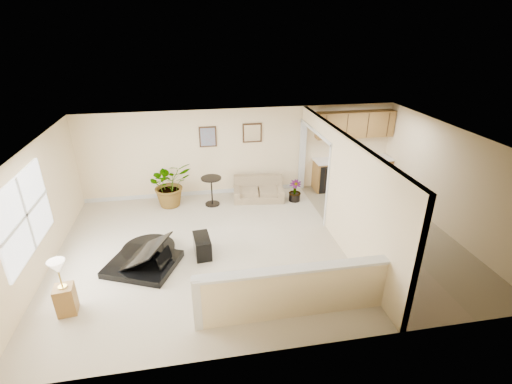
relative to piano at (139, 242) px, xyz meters
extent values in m
plane|color=#C2AF97|center=(2.61, 0.27, -0.53)|extent=(9.00, 9.00, 0.00)
cube|color=beige|center=(2.61, 3.27, 0.72)|extent=(9.00, 0.04, 2.50)
cube|color=beige|center=(2.61, -2.73, 0.72)|extent=(9.00, 0.04, 2.50)
cube|color=beige|center=(-1.89, 0.27, 0.72)|extent=(0.04, 6.00, 2.50)
cube|color=beige|center=(7.11, 0.27, 0.72)|extent=(0.04, 6.00, 2.50)
cube|color=silver|center=(2.61, 0.27, 1.97)|extent=(9.00, 6.00, 0.04)
cube|color=gray|center=(5.76, 0.27, -0.53)|extent=(2.70, 6.00, 0.01)
cube|color=beige|center=(4.41, -0.93, 0.72)|extent=(0.12, 3.60, 2.50)
cube|color=beige|center=(4.41, 2.05, 1.77)|extent=(0.12, 2.35, 0.40)
cube|color=beige|center=(2.76, -2.03, -0.06)|extent=(3.30, 0.12, 0.95)
cube|color=silver|center=(2.76, -2.03, 0.43)|extent=(3.40, 0.22, 0.05)
cube|color=silver|center=(1.11, -2.03, -0.03)|extent=(0.14, 0.14, 1.00)
cube|color=white|center=(-1.87, -0.23, 0.92)|extent=(0.05, 2.15, 1.45)
cube|color=#372314|center=(1.66, 3.25, 1.22)|extent=(0.48, 0.03, 0.58)
cube|color=#815264|center=(1.66, 3.23, 1.22)|extent=(0.40, 0.01, 0.50)
cube|color=#372314|center=(2.91, 3.25, 1.27)|extent=(0.55, 0.03, 0.55)
cube|color=silver|center=(2.91, 3.23, 1.27)|extent=(0.46, 0.01, 0.46)
cube|color=olive|center=(5.91, 2.97, -0.08)|extent=(2.30, 0.60, 0.90)
cube|color=silver|center=(5.91, 2.97, 0.39)|extent=(2.36, 0.65, 0.04)
cube|color=black|center=(5.11, 2.97, -0.10)|extent=(0.60, 0.60, 0.84)
cube|color=olive|center=(5.91, 3.09, 1.42)|extent=(2.30, 0.35, 0.75)
cube|color=black|center=(0.03, -0.13, 0.18)|extent=(1.68, 1.59, 0.28)
cylinder|color=black|center=(-0.10, 0.38, 0.18)|extent=(1.14, 1.14, 0.28)
cube|color=silver|center=(0.83, -0.13, 0.14)|extent=(0.55, 0.93, 0.02)
cube|color=black|center=(-0.06, -0.03, 0.43)|extent=(1.39, 1.39, 0.62)
cube|color=black|center=(1.28, 0.12, -0.31)|extent=(0.39, 0.69, 0.44)
cube|color=#9E8664|center=(2.99, 2.68, -0.33)|extent=(1.49, 0.96, 0.39)
cube|color=#9E8664|center=(2.99, 2.99, 0.07)|extent=(1.42, 0.36, 0.41)
cube|color=#9E8664|center=(2.38, 2.68, -0.06)|extent=(0.27, 0.81, 0.15)
cube|color=#9E8664|center=(3.61, 2.68, -0.06)|extent=(0.27, 0.81, 0.15)
cylinder|color=black|center=(1.66, 2.54, -0.51)|extent=(0.40, 0.40, 0.03)
cylinder|color=black|center=(1.66, 2.54, -0.13)|extent=(0.04, 0.04, 0.78)
cylinder|color=black|center=(1.66, 2.54, 0.26)|extent=(0.56, 0.56, 0.03)
cylinder|color=black|center=(0.54, 2.73, -0.40)|extent=(0.36, 0.36, 0.25)
imported|color=#164A19|center=(0.54, 2.73, 0.10)|extent=(1.43, 1.34, 1.27)
cylinder|color=black|center=(3.98, 2.38, -0.42)|extent=(0.32, 0.32, 0.22)
imported|color=#164A19|center=(3.98, 2.38, -0.22)|extent=(0.43, 0.43, 0.61)
cube|color=olive|center=(-1.13, -1.26, -0.26)|extent=(0.35, 0.35, 0.54)
cylinder|color=gold|center=(-1.13, -1.26, 0.02)|extent=(0.14, 0.14, 0.02)
cylinder|color=gold|center=(-1.13, -1.26, 0.20)|extent=(0.03, 0.03, 0.36)
cone|color=beige|center=(-1.13, -1.26, 0.43)|extent=(0.29, 0.29, 0.23)
camera|label=1|loc=(1.23, -6.81, 4.10)|focal=26.00mm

